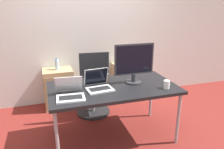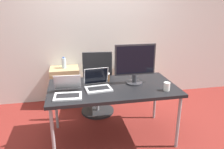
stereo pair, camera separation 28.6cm
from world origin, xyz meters
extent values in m
plane|color=maroon|center=(0.00, 0.00, 0.00)|extent=(14.00, 14.00, 0.00)
cube|color=silver|center=(0.00, 1.43, 1.30)|extent=(10.00, 0.05, 2.60)
cube|color=black|center=(0.00, 0.00, 0.75)|extent=(1.67, 0.90, 0.04)
cylinder|color=#99999E|center=(-0.77, -0.39, 0.36)|extent=(0.04, 0.04, 0.73)
cylinder|color=#99999E|center=(0.77, -0.39, 0.36)|extent=(0.04, 0.04, 0.73)
cylinder|color=#99999E|center=(-0.77, 0.39, 0.36)|extent=(0.04, 0.04, 0.73)
cylinder|color=#99999E|center=(0.77, 0.39, 0.36)|extent=(0.04, 0.04, 0.73)
cylinder|color=#232326|center=(-0.11, 0.78, 0.02)|extent=(0.56, 0.56, 0.04)
cylinder|color=gray|center=(-0.11, 0.78, 0.26)|extent=(0.05, 0.05, 0.45)
cube|color=#232326|center=(-0.11, 0.78, 0.48)|extent=(0.52, 0.52, 0.07)
cube|color=#232326|center=(-0.13, 0.52, 0.82)|extent=(0.44, 0.08, 0.60)
cube|color=tan|center=(-0.64, 1.19, 0.35)|extent=(0.51, 0.41, 0.70)
cube|color=#977D56|center=(-0.64, 0.99, 0.35)|extent=(0.47, 0.01, 0.56)
cube|color=tan|center=(0.65, 1.19, 0.35)|extent=(0.51, 0.41, 0.70)
cube|color=#977D56|center=(0.65, 0.99, 0.35)|extent=(0.47, 0.01, 0.56)
cylinder|color=silver|center=(-0.64, 1.19, 0.79)|extent=(0.07, 0.07, 0.18)
cylinder|color=#3359B2|center=(-0.64, 1.19, 0.90)|extent=(0.03, 0.03, 0.02)
cube|color=silver|center=(-0.20, -0.07, 0.77)|extent=(0.35, 0.27, 0.02)
cube|color=black|center=(-0.20, -0.07, 0.78)|extent=(0.28, 0.16, 0.00)
cube|color=silver|center=(-0.21, 0.07, 0.90)|extent=(0.33, 0.10, 0.23)
cube|color=black|center=(-0.21, 0.07, 0.90)|extent=(0.30, 0.09, 0.21)
cube|color=silver|center=(-0.58, -0.23, 0.77)|extent=(0.34, 0.26, 0.02)
cube|color=black|center=(-0.58, -0.23, 0.78)|extent=(0.27, 0.15, 0.00)
cube|color=silver|center=(-0.58, -0.06, 0.89)|extent=(0.33, 0.15, 0.21)
cube|color=black|center=(-0.58, -0.06, 0.89)|extent=(0.30, 0.13, 0.19)
cylinder|color=#2D2D33|center=(0.31, 0.05, 0.78)|extent=(0.22, 0.22, 0.02)
cylinder|color=#2D2D33|center=(0.31, 0.05, 0.84)|extent=(0.06, 0.06, 0.11)
cube|color=#2D2D33|center=(0.31, 0.05, 1.10)|extent=(0.55, 0.03, 0.41)
cube|color=black|center=(0.31, 0.04, 1.10)|extent=(0.51, 0.00, 0.37)
cylinder|color=white|center=(0.63, -0.27, 0.82)|extent=(0.08, 0.08, 0.11)
cylinder|color=brown|center=(-0.04, 0.23, 0.82)|extent=(0.09, 0.09, 0.10)
cylinder|color=white|center=(-0.04, 0.23, 0.87)|extent=(0.09, 0.09, 0.01)
camera|label=1|loc=(-0.81, -2.55, 1.82)|focal=35.00mm
camera|label=2|loc=(-0.53, -2.62, 1.82)|focal=35.00mm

